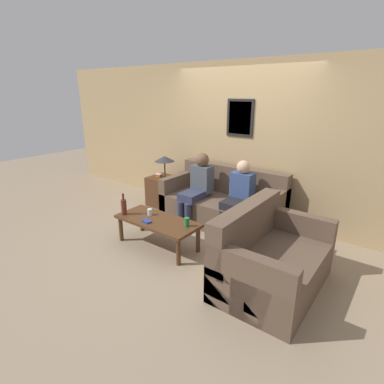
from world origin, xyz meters
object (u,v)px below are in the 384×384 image
Objects in this scene: teddy_bear at (220,259)px; coffee_table at (158,223)px; couch_side at (270,260)px; person_right at (238,195)px; wine_bottle at (124,207)px; couch_main at (223,205)px; person_left at (197,185)px; drinking_glass at (150,212)px.

coffee_table is at bearing -179.70° from teddy_bear.
couch_side is 1.63m from coffee_table.
wine_bottle is at bearing -133.16° from person_right.
person_right reaches higher than couch_main.
couch_main is 0.51m from person_right.
teddy_bear is (1.55, 0.16, -0.38)m from wine_bottle.
couch_main is 1.70× the size of person_left.
couch_main is at bearing 60.75° from wine_bottle.
couch_main is at bearing 30.40° from person_left.
couch_main is 6.11× the size of wine_bottle.
person_right reaches higher than teddy_bear.
coffee_table is at bearing 93.53° from couch_side.
drinking_glass is at bearing -129.51° from person_right.
couch_side is 15.16× the size of drinking_glass.
couch_side reaches higher than drinking_glass.
teddy_bear is (1.04, 0.01, -0.20)m from coffee_table.
wine_bottle is 0.28× the size of person_right.
person_left is at bearing 70.55° from wine_bottle.
person_left reaches higher than drinking_glass.
wine_bottle is at bearing -163.05° from coffee_table.
couch_main is 1.66m from wine_bottle.
couch_side is 1.99m from person_left.
teddy_bear is (0.37, -1.09, -0.46)m from person_right.
couch_main is at bearing 48.70° from couch_side.
coffee_table reaches higher than teddy_bear.
coffee_table is 13.19× the size of drinking_glass.
couch_main is at bearing 120.42° from teddy_bear.
couch_main is at bearing 77.22° from coffee_table.
person_right is at bearing 46.84° from wine_bottle.
drinking_glass reaches higher than coffee_table.
drinking_glass is (-1.83, -0.05, 0.14)m from couch_side.
person_left is at bearing 94.58° from coffee_table.
teddy_bear is (1.24, -0.05, -0.30)m from drinking_glass.
coffee_table is 3.46× the size of teddy_bear.
person_right is (0.75, 0.04, -0.02)m from person_left.
coffee_table is at bearing -102.78° from couch_main.
wine_bottle is 1.29m from person_left.
person_right reaches higher than couch_side.
drinking_glass is 1.36m from person_right.
person_left is (-1.71, 0.96, 0.32)m from couch_side.
coffee_table is 0.56m from wine_bottle.
coffee_table is (-1.63, -0.10, 0.04)m from couch_side.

